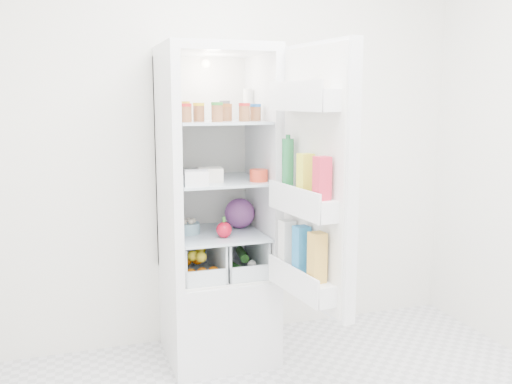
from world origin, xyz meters
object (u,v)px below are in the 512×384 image
object	(u,v)px
refrigerator	(215,244)
fridge_door	(313,185)
red_cabbage	(240,213)
mushroom_bowl	(188,228)

from	to	relation	value
refrigerator	fridge_door	bearing A→B (deg)	-62.28
red_cabbage	mushroom_bowl	xyz separation A→B (m)	(-0.32, -0.04, -0.06)
red_cabbage	mushroom_bowl	world-z (taller)	red_cabbage
refrigerator	fridge_door	distance (m)	0.84
refrigerator	fridge_door	xyz separation A→B (m)	(0.33, -0.64, 0.43)
refrigerator	red_cabbage	distance (m)	0.23
refrigerator	mushroom_bowl	distance (m)	0.20
refrigerator	red_cabbage	xyz separation A→B (m)	(0.15, 0.01, 0.17)
red_cabbage	fridge_door	xyz separation A→B (m)	(0.18, -0.65, 0.26)
mushroom_bowl	red_cabbage	bearing A→B (deg)	7.37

